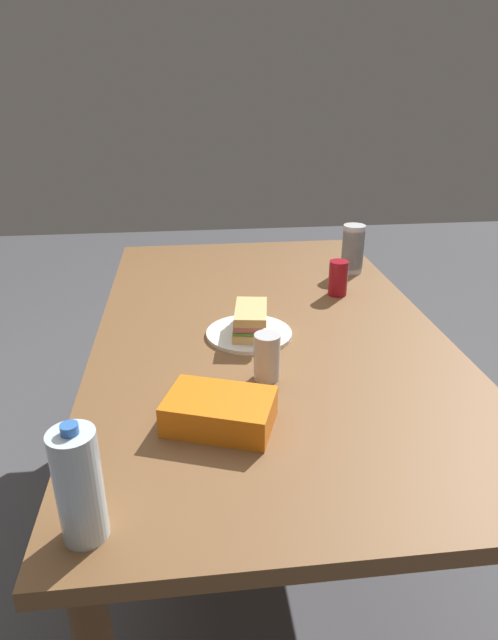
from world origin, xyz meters
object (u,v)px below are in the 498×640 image
(sandwich, at_px, (250,320))
(soda_can_red, at_px, (338,278))
(dining_table, at_px, (267,349))
(water_bottle_tall, at_px, (79,486))
(plastic_cup_stack, at_px, (353,249))
(soda_can_silver, at_px, (267,357))
(chip_bag, at_px, (220,411))
(paper_plate, at_px, (249,334))

(sandwich, distance_m, soda_can_red, 0.45)
(sandwich, xyz_separation_m, soda_can_red, (-0.29, 0.34, 0.01))
(dining_table, xyz_separation_m, water_bottle_tall, (0.78, -0.42, 0.19))
(water_bottle_tall, xyz_separation_m, plastic_cup_stack, (-1.23, 0.82, -0.01))
(dining_table, distance_m, soda_can_red, 0.38)
(soda_can_red, distance_m, soda_can_silver, 0.63)
(soda_can_red, height_order, chip_bag, soda_can_red)
(water_bottle_tall, bearing_deg, plastic_cup_stack, 146.46)
(dining_table, height_order, water_bottle_tall, water_bottle_tall)
(soda_can_silver, bearing_deg, sandwich, -176.49)
(soda_can_silver, bearing_deg, paper_plate, -176.25)
(sandwich, xyz_separation_m, chip_bag, (0.43, -0.12, -0.02))
(water_bottle_tall, bearing_deg, dining_table, 151.81)
(soda_can_red, relative_size, plastic_cup_stack, 0.66)
(dining_table, bearing_deg, sandwich, -41.82)
(chip_bag, distance_m, plastic_cup_stack, 1.11)
(sandwich, bearing_deg, dining_table, 138.18)
(sandwich, bearing_deg, soda_can_silver, 3.51)
(plastic_cup_stack, xyz_separation_m, soda_can_silver, (0.76, -0.45, -0.03))
(sandwich, bearing_deg, chip_bag, -15.02)
(dining_table, bearing_deg, plastic_cup_stack, 138.53)
(dining_table, relative_size, sandwich, 9.15)
(chip_bag, xyz_separation_m, plastic_cup_stack, (-0.95, 0.58, 0.06))
(paper_plate, relative_size, chip_bag, 1.10)
(soda_can_red, height_order, soda_can_silver, same)
(plastic_cup_stack, bearing_deg, sandwich, -41.52)
(paper_plate, xyz_separation_m, soda_can_silver, (0.25, 0.02, 0.06))
(chip_bag, bearing_deg, plastic_cup_stack, -101.63)
(dining_table, xyz_separation_m, chip_bag, (0.50, -0.18, 0.12))
(dining_table, xyz_separation_m, plastic_cup_stack, (-0.45, 0.40, 0.17))
(paper_plate, relative_size, soda_can_silver, 2.07)
(dining_table, relative_size, chip_bag, 7.73)
(sandwich, height_order, chip_bag, sandwich)
(soda_can_red, height_order, plastic_cup_stack, plastic_cup_stack)
(sandwich, height_order, water_bottle_tall, water_bottle_tall)
(chip_bag, bearing_deg, paper_plate, -85.14)
(paper_plate, distance_m, soda_can_silver, 0.26)
(dining_table, xyz_separation_m, soda_can_red, (-0.22, 0.28, 0.14))
(soda_can_red, xyz_separation_m, water_bottle_tall, (1.01, -0.70, 0.04))
(dining_table, height_order, soda_can_red, soda_can_red)
(chip_bag, xyz_separation_m, water_bottle_tall, (0.28, -0.24, 0.07))
(soda_can_red, bearing_deg, plastic_cup_stack, 152.67)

